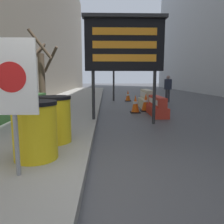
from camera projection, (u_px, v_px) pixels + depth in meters
name	position (u px, v px, depth m)	size (l,w,h in m)	color
ground_plane	(85.00, 183.00, 3.07)	(120.00, 120.00, 0.00)	#474749
hedge_strip	(7.00, 108.00, 7.45)	(0.90, 6.57, 0.60)	#284C23
bare_tree	(42.00, 70.00, 11.29)	(1.65, 1.62, 3.66)	#4C3D2D
barrel_drum_foreground	(35.00, 130.00, 3.49)	(0.72, 0.72, 0.94)	yellow
barrel_drum_middle	(54.00, 119.00, 4.43)	(0.72, 0.72, 0.94)	yellow
warning_sign	(12.00, 85.00, 2.76)	(0.64, 0.08, 1.79)	gray
message_board	(124.00, 45.00, 6.66)	(2.53, 0.36, 3.32)	#28282B
jersey_barrier_red_striped	(157.00, 107.00, 8.61)	(0.52, 1.81, 0.75)	red
jersey_barrier_cream	(147.00, 100.00, 10.72)	(0.60, 1.91, 0.90)	beige
traffic_cone_near	(128.00, 96.00, 14.08)	(0.39, 0.39, 0.71)	black
traffic_cone_mid	(135.00, 104.00, 9.28)	(0.43, 0.43, 0.76)	black
traffic_cone_far	(146.00, 102.00, 9.74)	(0.45, 0.45, 0.80)	black
traffic_light_near_curb	(114.00, 58.00, 13.78)	(0.28, 0.44, 3.79)	#2D2D30
pedestrian_worker	(168.00, 87.00, 13.32)	(0.46, 0.31, 1.62)	#333338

